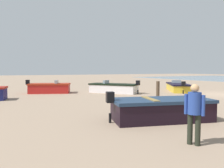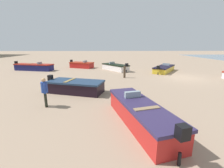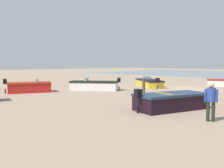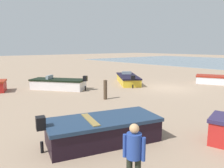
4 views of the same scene
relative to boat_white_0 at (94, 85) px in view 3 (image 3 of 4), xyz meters
The scene contains 7 objects.
ground_plane 8.68m from the boat_white_0, 126.61° to the right, with size 160.00×160.00×0.00m, color gray.
boat_white_0 is the anchor object (origin of this frame).
boat_black_2 10.51m from the boat_white_0, 161.56° to the left, with size 2.71×4.26×1.17m.
boat_red_4 5.54m from the boat_white_0, 63.48° to the left, with size 2.84×3.79×1.16m.
boat_yellow_6 6.39m from the boat_white_0, 102.46° to the right, with size 4.88×4.09×1.04m.
mooring_post_near_water 5.07m from the boat_white_0, behind, with size 0.23×0.23×1.23m, color #4C3B2C.
beach_walker_foreground 13.33m from the boat_white_0, 160.50° to the left, with size 0.52×0.45×1.62m.
Camera 3 is at (-11.71, 21.37, 2.39)m, focal length 39.80 mm.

